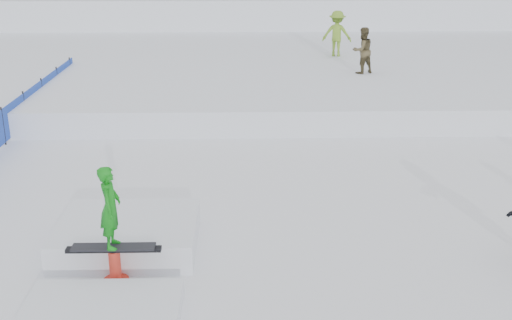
{
  "coord_description": "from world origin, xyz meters",
  "views": [
    {
      "loc": [
        0.18,
        -10.87,
        5.64
      ],
      "look_at": [
        0.5,
        2.0,
        1.1
      ],
      "focal_mm": 45.0,
      "sensor_mm": 36.0,
      "label": 1
    }
  ],
  "objects_px": {
    "walker_olive": "(363,50)",
    "safety_fence": "(3,126)",
    "walker_ygreen": "(337,34)",
    "jib_rail_feature": "(121,251)"
  },
  "relations": [
    {
      "from": "jib_rail_feature",
      "to": "safety_fence",
      "type": "bearing_deg",
      "value": 122.29
    },
    {
      "from": "walker_olive",
      "to": "safety_fence",
      "type": "bearing_deg",
      "value": 3.24
    },
    {
      "from": "walker_olive",
      "to": "walker_ygreen",
      "type": "distance_m",
      "value": 3.58
    },
    {
      "from": "walker_ygreen",
      "to": "walker_olive",
      "type": "bearing_deg",
      "value": 111.21
    },
    {
      "from": "walker_ygreen",
      "to": "jib_rail_feature",
      "type": "bearing_deg",
      "value": 83.71
    },
    {
      "from": "safety_fence",
      "to": "walker_olive",
      "type": "bearing_deg",
      "value": 27.43
    },
    {
      "from": "walker_ygreen",
      "to": "jib_rail_feature",
      "type": "height_order",
      "value": "walker_ygreen"
    },
    {
      "from": "walker_olive",
      "to": "walker_ygreen",
      "type": "height_order",
      "value": "walker_ygreen"
    },
    {
      "from": "safety_fence",
      "to": "walker_olive",
      "type": "relative_size",
      "value": 9.54
    },
    {
      "from": "safety_fence",
      "to": "walker_ygreen",
      "type": "distance_m",
      "value": 14.25
    }
  ]
}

